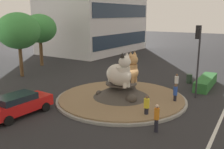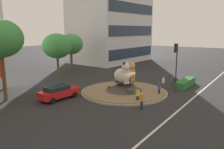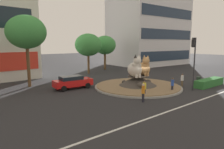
% 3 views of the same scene
% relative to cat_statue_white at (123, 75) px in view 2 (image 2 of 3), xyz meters
% --- Properties ---
extents(ground_plane, '(160.00, 160.00, 0.00)m').
position_rel_cat_statue_white_xyz_m(ground_plane, '(0.82, 0.32, -2.38)').
color(ground_plane, '#28282B').
extents(lane_centreline, '(112.00, 0.20, 0.01)m').
position_rel_cat_statue_white_xyz_m(lane_centreline, '(0.82, -7.20, -2.38)').
color(lane_centreline, silver).
rests_on(lane_centreline, ground).
extents(roundabout_island, '(10.33, 10.33, 1.43)m').
position_rel_cat_statue_white_xyz_m(roundabout_island, '(0.81, 0.31, -1.92)').
color(roundabout_island, gray).
rests_on(roundabout_island, ground).
extents(cat_statue_white, '(2.17, 2.61, 2.60)m').
position_rel_cat_statue_white_xyz_m(cat_statue_white, '(0.00, 0.00, 0.00)').
color(cat_statue_white, silver).
rests_on(cat_statue_white, roundabout_island).
extents(cat_statue_calico, '(2.09, 2.50, 2.46)m').
position_rel_cat_statue_white_xyz_m(cat_statue_calico, '(1.58, 0.10, -0.05)').
color(cat_statue_calico, tan).
rests_on(cat_statue_calico, roundabout_island).
extents(traffic_light_mast, '(0.74, 0.50, 5.87)m').
position_rel_cat_statue_white_xyz_m(traffic_light_mast, '(4.36, -4.61, 1.87)').
color(traffic_light_mast, '#2D2D33').
rests_on(traffic_light_mast, ground).
extents(clipped_hedge_strip, '(5.26, 1.20, 0.90)m').
position_rel_cat_statue_white_xyz_m(clipped_hedge_strip, '(8.22, -4.76, -1.93)').
color(clipped_hedge_strip, '#2D7033').
rests_on(clipped_hedge_strip, ground).
extents(broadleaf_tree_behind_island, '(4.62, 4.62, 8.54)m').
position_rel_cat_statue_white_xyz_m(broadleaf_tree_behind_island, '(-9.12, 9.05, 4.16)').
color(broadleaf_tree_behind_island, brown).
rests_on(broadleaf_tree_behind_island, ground).
extents(second_tree_near_tower, '(4.37, 4.37, 6.76)m').
position_rel_cat_statue_white_xyz_m(second_tree_near_tower, '(7.97, 16.27, 2.49)').
color(second_tree_near_tower, brown).
rests_on(second_tree_near_tower, ground).
extents(third_tree_left, '(4.55, 4.55, 6.92)m').
position_rel_cat_statue_white_xyz_m(third_tree_left, '(2.36, 13.60, 2.58)').
color(third_tree_left, brown).
rests_on(third_tree_left, ground).
extents(pedestrian_yellow_shirt, '(0.37, 0.37, 1.56)m').
position_rel_cat_statue_white_xyz_m(pedestrian_yellow_shirt, '(-1.60, -2.88, -1.57)').
color(pedestrian_yellow_shirt, black).
rests_on(pedestrian_yellow_shirt, ground).
extents(pedestrian_orange_shirt, '(0.31, 0.31, 1.70)m').
position_rel_cat_statue_white_xyz_m(pedestrian_orange_shirt, '(-3.23, -4.19, -1.47)').
color(pedestrian_orange_shirt, black).
rests_on(pedestrian_orange_shirt, ground).
extents(pedestrian_blue_shirt, '(0.31, 0.31, 1.59)m').
position_rel_cat_statue_white_xyz_m(pedestrian_blue_shirt, '(1.97, -3.71, -1.54)').
color(pedestrian_blue_shirt, black).
rests_on(pedestrian_blue_shirt, ground).
extents(pedestrian_white_shirt, '(0.34, 0.34, 1.61)m').
position_rel_cat_statue_white_xyz_m(pedestrian_white_shirt, '(5.35, -2.80, -1.54)').
color(pedestrian_white_shirt, brown).
rests_on(pedestrian_white_shirt, ground).
extents(sedan_on_far_lane, '(4.58, 2.25, 1.50)m').
position_rel_cat_statue_white_xyz_m(sedan_on_far_lane, '(-5.53, 4.74, -1.58)').
color(sedan_on_far_lane, red).
rests_on(sedan_on_far_lane, ground).
extents(litter_bin, '(0.56, 0.56, 0.90)m').
position_rel_cat_statue_white_xyz_m(litter_bin, '(8.81, -3.07, -1.93)').
color(litter_bin, '#2D4233').
rests_on(litter_bin, ground).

